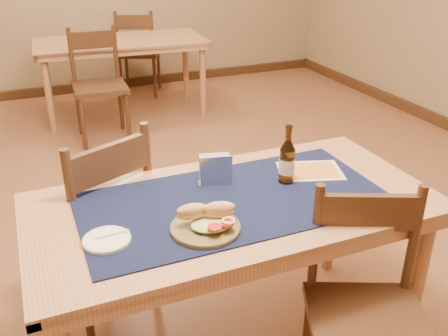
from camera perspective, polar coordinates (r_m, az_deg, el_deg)
name	(u,v)px	position (r m, az deg, el deg)	size (l,w,h in m)	color
room	(167,4)	(2.49, -6.57, 18.13)	(6.04, 7.04, 2.84)	brown
main_table	(234,219)	(2.02, 1.11, -5.82)	(1.60, 0.80, 0.75)	#AD7651
placemat	(234,200)	(1.97, 1.13, -3.70)	(1.20, 0.60, 0.01)	#0F1438
baseboard	(178,243)	(2.98, -5.27, -8.50)	(6.00, 7.00, 0.10)	#412717
back_table	(121,48)	(5.10, -11.67, 13.26)	(1.66, 0.91, 0.75)	#AD7651
chair_main_far	(97,220)	(2.39, -14.34, -5.82)	(0.59, 0.59, 0.97)	#412717
chair_main_near	(367,311)	(1.94, 16.02, -15.48)	(0.56, 0.56, 0.91)	#412717
chair_back_near	(99,83)	(4.54, -14.09, 9.35)	(0.47, 0.47, 0.96)	#412717
chair_back_far	(138,51)	(5.75, -9.79, 13.00)	(0.57, 0.57, 0.95)	#412717
sandwich_plate	(207,223)	(1.77, -1.95, -6.29)	(0.25, 0.25, 0.10)	brown
side_plate	(107,239)	(1.77, -13.26, -7.95)	(0.17, 0.17, 0.01)	white
fork	(115,234)	(1.78, -12.37, -7.36)	(0.12, 0.02, 0.00)	#7BC26A
beer_bottle	(287,161)	(2.09, 7.21, 0.75)	(0.07, 0.07, 0.25)	#40270B
napkin_holder	(215,170)	(2.07, -0.98, -0.23)	(0.15, 0.08, 0.13)	silver
menu_card	(310,171)	(2.23, 9.80, -0.31)	(0.32, 0.27, 0.01)	beige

